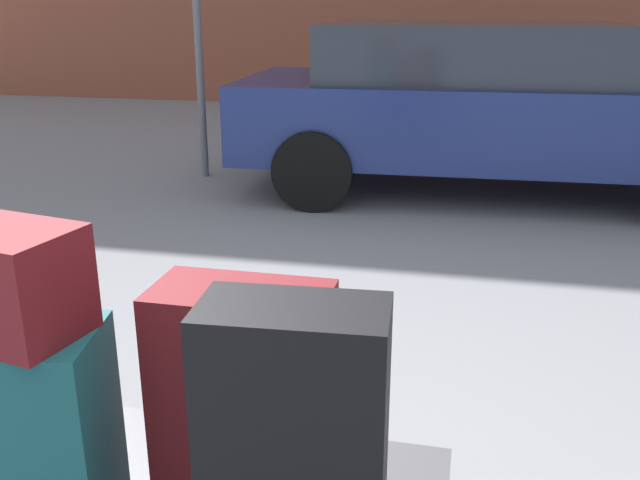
{
  "coord_description": "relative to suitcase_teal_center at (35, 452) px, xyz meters",
  "views": [
    {
      "loc": [
        0.56,
        -1.34,
        1.58
      ],
      "look_at": [
        0.0,
        1.2,
        0.69
      ],
      "focal_mm": 39.12,
      "sensor_mm": 36.0,
      "label": 1
    }
  ],
  "objects": [
    {
      "name": "suitcase_teal_center",
      "position": [
        0.0,
        0.0,
        0.0
      ],
      "size": [
        0.37,
        0.3,
        0.58
      ],
      "primitive_type": "cube",
      "rotation": [
        0.0,
        0.0,
        0.19
      ],
      "color": "#144C51",
      "rests_on": "luggage_cart"
    },
    {
      "name": "suitcase_maroon_rear_right",
      "position": [
        0.41,
        0.24,
        0.02
      ],
      "size": [
        0.41,
        0.22,
        0.62
      ],
      "primitive_type": "cube",
      "rotation": [
        0.0,
        0.0,
        0.0
      ],
      "color": "maroon",
      "rests_on": "luggage_cart"
    },
    {
      "name": "suitcase_black_front_left",
      "position": [
        0.59,
        0.03,
        0.05
      ],
      "size": [
        0.39,
        0.23,
        0.69
      ],
      "primitive_type": "cube",
      "rotation": [
        0.0,
        0.0,
        0.07
      ],
      "color": "black",
      "rests_on": "luggage_cart"
    },
    {
      "name": "duffel_bag_maroon_topmost_pile",
      "position": [
        0.0,
        0.0,
        0.41
      ],
      "size": [
        0.31,
        0.26,
        0.23
      ],
      "primitive_type": "cube",
      "rotation": [
        0.0,
        0.0,
        -0.18
      ],
      "color": "maroon",
      "rests_on": "suitcase_teal_center"
    },
    {
      "name": "parked_car",
      "position": [
        1.0,
        5.02,
        0.13
      ],
      "size": [
        4.37,
        2.06,
        1.42
      ],
      "color": "navy",
      "rests_on": "ground_plane"
    },
    {
      "name": "no_parking_sign",
      "position": [
        -1.59,
        5.0,
        0.86
      ],
      "size": [
        0.5,
        0.1,
        2.42
      ],
      "color": "slate",
      "rests_on": "ground_plane"
    }
  ]
}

